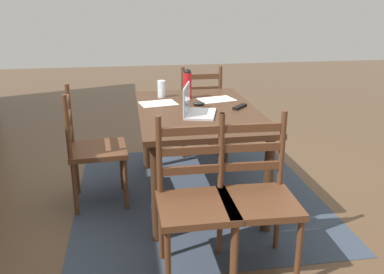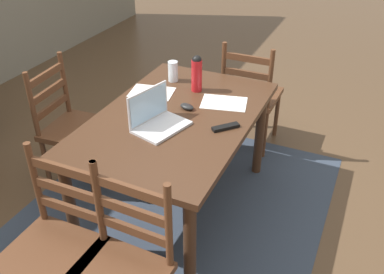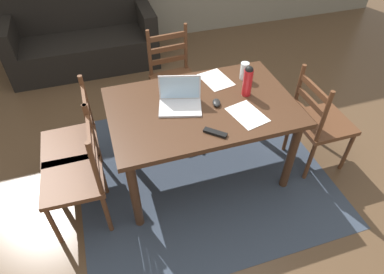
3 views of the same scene
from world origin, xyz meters
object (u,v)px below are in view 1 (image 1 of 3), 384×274
(water_bottle, at_px, (187,83))
(chair_left_far, at_px, (195,202))
(laptop, at_px, (194,107))
(dining_table, at_px, (197,121))
(chair_left_near, at_px, (257,198))
(computer_mouse, at_px, (199,104))
(chair_far_head, at_px, (92,149))
(drinking_glass, at_px, (162,89))
(tv_remote, at_px, (240,107))
(chair_right_near, at_px, (199,110))

(water_bottle, bearing_deg, chair_left_far, 173.31)
(chair_left_far, height_order, laptop, laptop)
(dining_table, bearing_deg, chair_left_near, -169.44)
(chair_left_far, bearing_deg, computer_mouse, -10.88)
(chair_far_head, bearing_deg, chair_left_far, -147.14)
(chair_far_head, relative_size, drinking_glass, 6.41)
(tv_remote, bearing_deg, chair_left_near, 123.99)
(chair_left_near, bearing_deg, chair_right_near, 0.04)
(laptop, xyz_separation_m, computer_mouse, (0.27, -0.08, -0.04))
(computer_mouse, distance_m, tv_remote, 0.34)
(drinking_glass, bearing_deg, tv_remote, -129.24)
(chair_right_near, height_order, computer_mouse, chair_right_near)
(water_bottle, xyz_separation_m, computer_mouse, (-0.27, -0.05, -0.12))
(tv_remote, bearing_deg, chair_far_head, 41.91)
(water_bottle, distance_m, drinking_glass, 0.24)
(chair_left_near, relative_size, drinking_glass, 6.41)
(dining_table, xyz_separation_m, tv_remote, (-0.02, -0.34, 0.11))
(chair_right_near, xyz_separation_m, chair_left_near, (-2.03, -0.00, 0.00))
(laptop, xyz_separation_m, water_bottle, (0.54, -0.03, 0.08))
(chair_right_near, height_order, laptop, laptop)
(drinking_glass, bearing_deg, chair_right_near, -37.98)
(chair_right_near, distance_m, computer_mouse, 0.97)
(chair_left_near, bearing_deg, drinking_glass, 16.41)
(dining_table, height_order, laptop, laptop)
(chair_far_head, xyz_separation_m, computer_mouse, (0.11, -0.87, 0.31))
(dining_table, bearing_deg, drinking_glass, 28.07)
(chair_left_near, distance_m, drinking_glass, 1.58)
(laptop, relative_size, water_bottle, 1.42)
(chair_right_near, bearing_deg, chair_left_near, -179.96)
(chair_far_head, height_order, computer_mouse, chair_far_head)
(laptop, bearing_deg, water_bottle, -3.06)
(drinking_glass, bearing_deg, chair_far_head, 127.83)
(chair_left_far, xyz_separation_m, drinking_glass, (1.47, 0.06, 0.36))
(chair_left_far, bearing_deg, chair_left_near, -90.00)
(tv_remote, bearing_deg, dining_table, 39.43)
(chair_right_near, relative_size, water_bottle, 3.67)
(dining_table, relative_size, water_bottle, 5.60)
(chair_left_near, relative_size, computer_mouse, 9.50)
(computer_mouse, relative_size, tv_remote, 0.59)
(chair_left_near, distance_m, laptop, 0.95)
(chair_left_far, height_order, water_bottle, water_bottle)
(chair_far_head, distance_m, tv_remote, 1.22)
(drinking_glass, bearing_deg, chair_left_far, -177.78)
(chair_far_head, bearing_deg, dining_table, -89.79)
(chair_left_near, bearing_deg, tv_remote, -8.73)
(chair_left_far, height_order, drinking_glass, chair_left_far)
(chair_right_near, height_order, chair_left_far, same)
(chair_far_head, bearing_deg, computer_mouse, -82.69)
(chair_right_near, bearing_deg, dining_table, 169.51)
(chair_right_near, distance_m, drinking_glass, 0.79)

